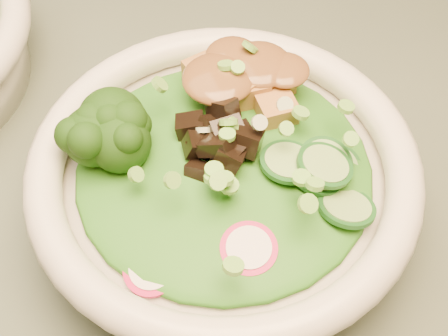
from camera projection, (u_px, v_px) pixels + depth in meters
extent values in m
cylinder|color=black|center=(425.00, 124.00, 1.11)|extent=(0.06, 0.06, 0.72)
cube|color=#4D5A4A|center=(129.00, 267.00, 0.53)|extent=(1.20, 0.80, 0.03)
cylinder|color=silver|center=(224.00, 194.00, 0.52)|extent=(0.27, 0.27, 0.06)
torus|color=silver|center=(224.00, 166.00, 0.49)|extent=(0.31, 0.31, 0.03)
ellipsoid|color=#266A16|center=(224.00, 167.00, 0.49)|extent=(0.23, 0.23, 0.03)
ellipsoid|color=brown|center=(237.00, 75.00, 0.51)|extent=(0.08, 0.06, 0.02)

